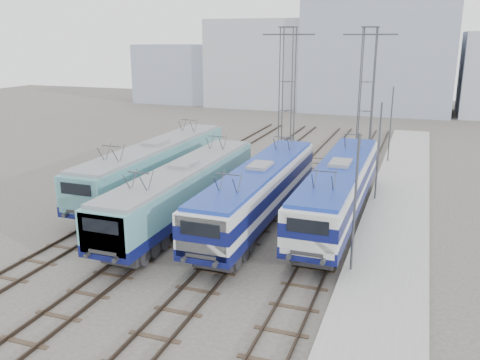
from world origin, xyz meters
name	(u,v)px	position (x,y,z in m)	size (l,w,h in m)	color
ground	(173,266)	(0.00, 0.00, 0.00)	(160.00, 160.00, 0.00)	#514C47
platform	(393,233)	(10.20, 8.00, 0.15)	(4.00, 70.00, 0.30)	#9E9E99
locomotive_far_left	(155,164)	(-6.75, 10.48, 2.29)	(2.91, 18.41, 3.47)	#0C114C
locomotive_center_left	(183,189)	(-2.25, 5.88, 2.19)	(2.78, 17.56, 3.30)	#0C114C
locomotive_center_right	(259,189)	(2.25, 7.10, 2.26)	(2.80, 17.70, 3.33)	#0C114C
locomotive_far_right	(339,187)	(6.75, 9.14, 2.30)	(2.85, 18.02, 3.39)	#0C114C
catenary_tower_west	(287,92)	(0.00, 22.00, 6.64)	(4.50, 1.20, 12.00)	#3F4247
catenary_tower_east	(366,92)	(6.50, 24.00, 6.64)	(4.50, 1.20, 12.00)	#3F4247
mast_front	(355,207)	(8.60, 2.00, 3.50)	(0.12, 0.12, 7.00)	#3F4247
mast_mid	(378,154)	(8.60, 14.00, 3.50)	(0.12, 0.12, 7.00)	#3F4247
mast_rear	(390,126)	(8.60, 26.00, 3.50)	(0.12, 0.12, 7.00)	#3F4247
building_west	(267,63)	(-14.00, 62.00, 7.00)	(18.00, 12.00, 14.00)	#A4ABB9
building_center	(379,52)	(4.00, 62.00, 9.00)	(22.00, 14.00, 18.00)	#8F99B2
building_far_west	(181,73)	(-30.00, 62.00, 5.00)	(14.00, 10.00, 10.00)	#8F99B2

